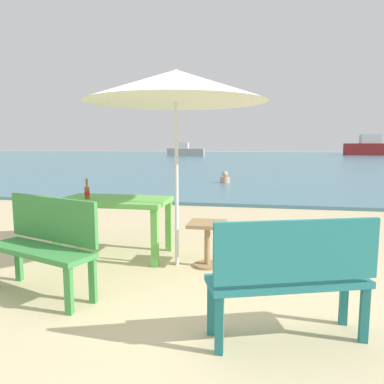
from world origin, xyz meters
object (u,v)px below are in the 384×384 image
(beer_bottle_amber, at_px, (87,192))
(picnic_table_green, at_px, (114,207))
(swimmer_person, at_px, (225,178))
(boat_sailboat, at_px, (185,151))
(side_table_wood, at_px, (207,238))
(bench_green_left, at_px, (45,240))
(patio_umbrella, at_px, (176,86))
(boat_ferry, at_px, (374,148))
(bench_teal_center, at_px, (292,273))

(beer_bottle_amber, bearing_deg, picnic_table_green, 14.85)
(swimmer_person, relative_size, boat_sailboat, 0.11)
(side_table_wood, height_order, bench_green_left, bench_green_left)
(patio_umbrella, distance_m, boat_sailboat, 34.77)
(beer_bottle_amber, bearing_deg, patio_umbrella, -6.95)
(patio_umbrella, xyz_separation_m, side_table_wood, (0.37, 0.03, -1.76))
(patio_umbrella, height_order, boat_ferry, boat_ferry)
(picnic_table_green, height_order, bench_teal_center, bench_teal_center)
(side_table_wood, distance_m, bench_green_left, 1.81)
(beer_bottle_amber, distance_m, boat_sailboat, 34.37)
(side_table_wood, xyz_separation_m, bench_teal_center, (0.85, -1.60, 0.19))
(boat_sailboat, bearing_deg, boat_ferry, 17.25)
(picnic_table_green, bearing_deg, beer_bottle_amber, -165.15)
(picnic_table_green, height_order, patio_umbrella, patio_umbrella)
(picnic_table_green, distance_m, swimmer_person, 8.53)
(bench_teal_center, relative_size, boat_ferry, 0.20)
(boat_sailboat, bearing_deg, bench_teal_center, -77.28)
(swimmer_person, bearing_deg, boat_sailboat, 104.54)
(beer_bottle_amber, height_order, swimmer_person, beer_bottle_amber)
(picnic_table_green, xyz_separation_m, bench_green_left, (-0.18, -1.30, -0.11))
(beer_bottle_amber, distance_m, bench_teal_center, 3.00)
(bench_green_left, bearing_deg, patio_umbrella, 44.82)
(side_table_wood, bearing_deg, bench_green_left, -142.85)
(picnic_table_green, xyz_separation_m, boat_sailboat, (-5.94, 33.82, -0.07))
(bench_green_left, xyz_separation_m, boat_ferry, (14.36, 41.37, 0.37))
(swimmer_person, bearing_deg, patio_umbrella, -88.30)
(patio_umbrella, bearing_deg, boat_sailboat, 101.34)
(swimmer_person, distance_m, boat_sailboat, 26.17)
(side_table_wood, bearing_deg, boat_ferry, 72.21)
(patio_umbrella, xyz_separation_m, bench_teal_center, (1.21, -1.57, -1.58))
(boat_ferry, bearing_deg, beer_bottle_amber, -109.86)
(bench_green_left, height_order, swimmer_person, bench_green_left)
(patio_umbrella, bearing_deg, side_table_wood, 3.99)
(bench_teal_center, distance_m, boat_ferry, 43.59)
(side_table_wood, relative_size, bench_teal_center, 0.43)
(beer_bottle_amber, xyz_separation_m, patio_umbrella, (1.22, -0.15, 1.26))
(side_table_wood, distance_m, boat_sailboat, 34.79)
(beer_bottle_amber, distance_m, side_table_wood, 1.67)
(boat_ferry, bearing_deg, bench_green_left, -109.14)
(picnic_table_green, height_order, side_table_wood, picnic_table_green)
(beer_bottle_amber, height_order, bench_teal_center, beer_bottle_amber)
(patio_umbrella, height_order, bench_teal_center, patio_umbrella)
(picnic_table_green, xyz_separation_m, patio_umbrella, (0.89, -0.24, 1.47))
(side_table_wood, distance_m, swimmer_person, 8.73)
(side_table_wood, bearing_deg, beer_bottle_amber, 175.57)
(side_table_wood, bearing_deg, swimmer_person, 94.12)
(bench_green_left, bearing_deg, beer_bottle_amber, 96.93)
(picnic_table_green, bearing_deg, side_table_wood, -9.53)
(patio_umbrella, height_order, boat_sailboat, patio_umbrella)
(bench_green_left, bearing_deg, boat_sailboat, 99.32)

